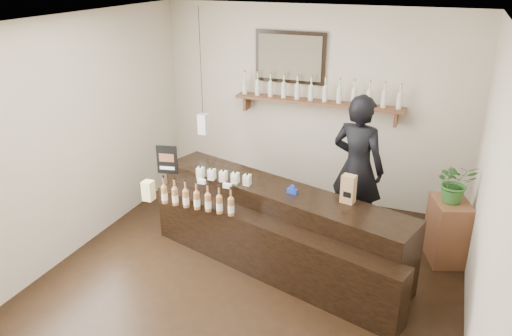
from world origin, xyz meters
name	(u,v)px	position (x,y,z in m)	size (l,w,h in m)	color
ground	(247,285)	(0.00, 0.00, 0.00)	(5.00, 5.00, 0.00)	black
room_shell	(245,140)	(0.00, 0.00, 1.70)	(5.00, 5.00, 5.00)	beige
back_wall_decor	(301,83)	(-0.15, 2.37, 1.76)	(2.66, 0.96, 1.69)	brown
counter	(275,229)	(0.12, 0.58, 0.43)	(3.26, 1.77, 1.06)	black
promo_sign	(167,160)	(-1.29, 0.61, 1.08)	(0.26, 0.07, 0.36)	black
paper_bag	(348,189)	(0.93, 0.63, 1.06)	(0.16, 0.13, 0.32)	#936A46
tape_dispenser	(292,190)	(0.30, 0.63, 0.94)	(0.12, 0.06, 0.10)	#1633A0
side_cabinet	(447,231)	(2.00, 1.36, 0.38)	(0.54, 0.63, 0.77)	brown
potted_plant	(455,182)	(2.00, 1.36, 1.01)	(0.43, 0.38, 0.48)	#306729
shopkeeper	(358,159)	(0.86, 1.55, 1.06)	(0.78, 0.51, 2.13)	black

